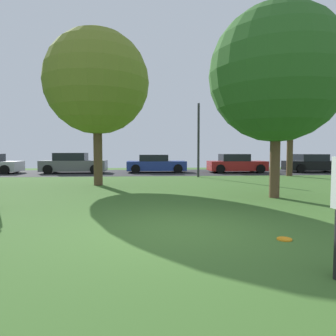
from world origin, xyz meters
The scene contains 11 objects.
ground_plane centered at (0.00, 0.00, 0.00)m, with size 44.00×44.00×0.00m, color #3D6628.
road_strip centered at (0.00, 16.00, 0.00)m, with size 44.00×6.40×0.01m, color #28282B.
maple_tree_near centered at (-2.91, 8.17, 4.77)m, with size 4.79×4.79×7.19m.
maple_tree_far centered at (3.77, 3.97, 4.21)m, with size 4.60×4.60×6.52m.
oak_tree_center centered at (8.51, 12.48, 5.30)m, with size 5.53×5.53×8.07m.
frisbee_disc centered at (1.85, -0.84, 0.01)m, with size 0.27×0.27×0.03m, color orange.
parked_car_grey centered at (-5.86, 15.91, 0.67)m, with size 4.55×1.94×1.46m.
parked_car_blue centered at (0.07, 16.22, 0.61)m, with size 4.32×2.07×1.31m.
parked_car_red centered at (6.00, 15.69, 0.63)m, with size 4.17×2.05×1.37m.
parked_car_black centered at (11.94, 15.73, 0.62)m, with size 4.19×2.07×1.35m.
street_lamp_post centered at (2.55, 12.20, 2.25)m, with size 0.14×0.14×4.50m, color #2D2D33.
Camera 1 is at (-0.68, -6.09, 1.64)m, focal length 32.11 mm.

